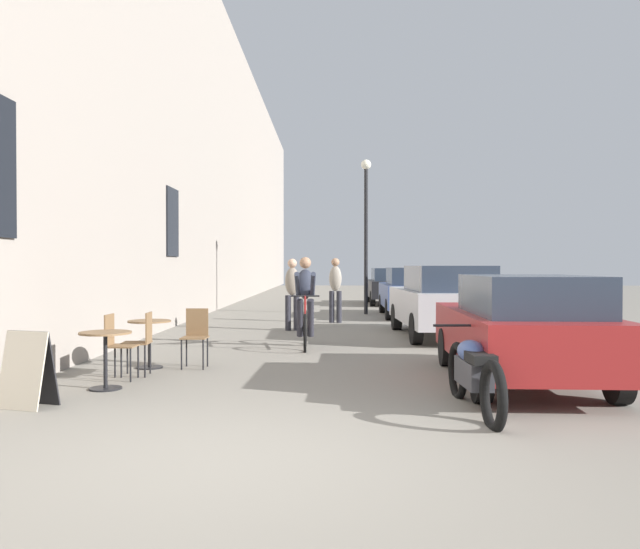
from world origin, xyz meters
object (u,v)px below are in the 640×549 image
object	(u,v)px
cafe_table_near	(105,348)
parked_motorcycle	(474,373)
cafe_chair_mid_toward_street	(196,333)
parked_car_nearest	(521,327)
pedestrian_near	(292,290)
cafe_chair_mid_toward_wall	(141,339)
pedestrian_mid	(335,286)
street_lamp	(366,216)
sandwich_board_sign	(28,369)
cafe_table_mid	(149,334)
cafe_chair_near_toward_street	(117,342)
parked_car_third	(412,291)
cyclist_on_bicycle	(305,305)
parked_car_second	(444,300)
parked_car_fourth	(390,286)

from	to	relation	value
cafe_table_near	parked_motorcycle	xyz separation A→B (m)	(4.35, -1.10, -0.12)
parked_motorcycle	cafe_chair_mid_toward_street	bearing A→B (deg)	141.74
cafe_chair_mid_toward_street	parked_car_nearest	distance (m)	4.72
pedestrian_near	cafe_chair_mid_toward_wall	bearing A→B (deg)	-105.66
pedestrian_near	pedestrian_mid	size ratio (longest dim) A/B	0.98
street_lamp	parked_car_nearest	xyz separation A→B (m)	(1.39, -11.81, -2.37)
parked_car_nearest	cafe_chair_mid_toward_wall	bearing A→B (deg)	174.33
pedestrian_near	street_lamp	world-z (taller)	street_lamp
sandwich_board_sign	street_lamp	world-z (taller)	street_lamp
cafe_table_mid	cafe_chair_mid_toward_street	xyz separation A→B (m)	(0.69, 0.08, -0.00)
cafe_chair_near_toward_street	street_lamp	bearing A→B (deg)	70.99
pedestrian_near	parked_car_third	world-z (taller)	pedestrian_near
cafe_chair_near_toward_street	cafe_table_mid	xyz separation A→B (m)	(0.16, 1.00, 0.00)
pedestrian_near	parked_car_third	size ratio (longest dim) A/B	0.41
cyclist_on_bicycle	parked_car_third	bearing A→B (deg)	68.05
cafe_table_near	cafe_chair_near_toward_street	size ratio (longest dim) A/B	0.81
pedestrian_mid	cafe_chair_near_toward_street	bearing A→B (deg)	-109.31
cafe_chair_mid_toward_street	parked_car_second	size ratio (longest dim) A/B	0.20
cafe_chair_mid_toward_wall	parked_car_fourth	distance (m)	17.18
cafe_chair_mid_toward_street	sandwich_board_sign	xyz separation A→B (m)	(-1.26, -2.73, -0.10)
cafe_chair_mid_toward_wall	cafe_table_near	bearing A→B (deg)	-99.00
street_lamp	parked_motorcycle	size ratio (longest dim) A/B	2.28
parked_car_second	parked_car_fourth	distance (m)	11.54
cafe_chair_mid_toward_street	sandwich_board_sign	size ratio (longest dim) A/B	1.07
cafe_chair_mid_toward_street	pedestrian_mid	size ratio (longest dim) A/B	0.51
cafe_table_mid	cafe_chair_mid_toward_street	distance (m)	0.69
street_lamp	parked_car_nearest	distance (m)	12.12
sandwich_board_sign	cafe_table_mid	bearing A→B (deg)	77.79
cafe_chair_mid_toward_street	pedestrian_mid	bearing A→B (deg)	73.91
cafe_table_near	parked_car_second	xyz separation A→B (m)	(5.26, 5.88, 0.28)
cafe_table_mid	parked_car_second	bearing A→B (deg)	39.22
cafe_chair_near_toward_street	parked_car_second	xyz separation A→B (m)	(5.34, 5.23, 0.28)
cafe_chair_near_toward_street	sandwich_board_sign	world-z (taller)	cafe_chair_near_toward_street
street_lamp	cafe_table_near	bearing A→B (deg)	-107.74
cafe_table_near	cafe_chair_mid_toward_street	world-z (taller)	cafe_chair_mid_toward_street
cafe_table_mid	parked_car_nearest	world-z (taller)	parked_car_nearest
cafe_table_near	cyclist_on_bicycle	bearing A→B (deg)	60.45
cafe_table_mid	cafe_chair_mid_toward_wall	world-z (taller)	cafe_chair_mid_toward_wall
cyclist_on_bicycle	street_lamp	size ratio (longest dim) A/B	0.36
sandwich_board_sign	parked_motorcycle	bearing A→B (deg)	-1.14
parked_car_third	pedestrian_near	bearing A→B (deg)	-128.78
cafe_chair_mid_toward_wall	parked_motorcycle	size ratio (longest dim) A/B	0.41
sandwich_board_sign	parked_car_second	xyz separation A→B (m)	(5.76, 6.88, 0.38)
cafe_chair_mid_toward_wall	parked_car_nearest	world-z (taller)	parked_car_nearest
sandwich_board_sign	parked_car_nearest	xyz separation A→B (m)	(5.81, 1.48, 0.32)
cafe_table_near	parked_car_second	size ratio (longest dim) A/B	0.16
sandwich_board_sign	parked_car_fourth	xyz separation A→B (m)	(5.66, 18.42, 0.33)
cafe_table_near	street_lamp	bearing A→B (deg)	72.26
cafe_chair_mid_toward_wall	pedestrian_near	distance (m)	6.47
cafe_table_near	pedestrian_mid	distance (m)	9.73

